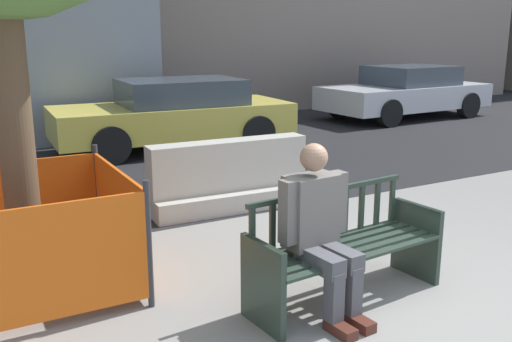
{
  "coord_description": "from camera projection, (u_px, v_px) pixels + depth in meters",
  "views": [
    {
      "loc": [
        -2.98,
        -2.95,
        2.11
      ],
      "look_at": [
        -0.28,
        1.91,
        0.75
      ],
      "focal_mm": 40.0,
      "sensor_mm": 36.0,
      "label": 1
    }
  ],
  "objects": [
    {
      "name": "car_taxi_near",
      "position": [
        175.0,
        114.0,
        10.45
      ],
      "size": [
        4.36,
        2.0,
        1.27
      ],
      "color": "#DBC64C",
      "rests_on": "ground"
    },
    {
      "name": "street_bench",
      "position": [
        345.0,
        252.0,
        4.56
      ],
      "size": [
        1.73,
        0.67,
        0.88
      ],
      "color": "#28382D",
      "rests_on": "ground"
    },
    {
      "name": "street_asphalt",
      "position": [
        109.0,
        136.0,
        11.8
      ],
      "size": [
        120.0,
        12.0,
        0.01
      ],
      "primitive_type": "cube",
      "color": "black",
      "rests_on": "ground"
    },
    {
      "name": "ground_plane",
      "position": [
        407.0,
        312.0,
        4.41
      ],
      "size": [
        200.0,
        200.0,
        0.0
      ],
      "primitive_type": "plane",
      "color": "gray"
    },
    {
      "name": "construction_fence",
      "position": [
        25.0,
        231.0,
        4.69
      ],
      "size": [
        1.63,
        1.63,
        1.03
      ],
      "color": "#2D2D33",
      "rests_on": "ground"
    },
    {
      "name": "seated_person",
      "position": [
        319.0,
        227.0,
        4.27
      ],
      "size": [
        0.59,
        0.75,
        1.31
      ],
      "color": "#66605B",
      "rests_on": "ground"
    },
    {
      "name": "car_sedan_far",
      "position": [
        406.0,
        92.0,
        14.23
      ],
      "size": [
        4.44,
        2.12,
        1.29
      ],
      "color": "silver",
      "rests_on": "ground"
    },
    {
      "name": "jersey_barrier_centre",
      "position": [
        229.0,
        181.0,
        6.97
      ],
      "size": [
        2.03,
        0.76,
        0.84
      ],
      "color": "#ADA89E",
      "rests_on": "ground"
    }
  ]
}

